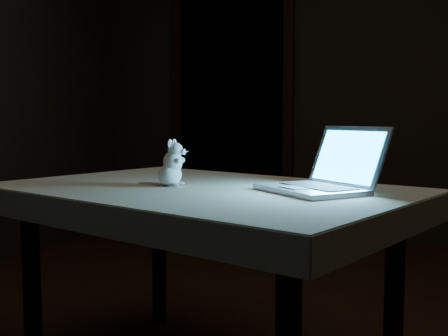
% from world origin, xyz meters
% --- Properties ---
extents(back_wall, '(4.50, 0.04, 2.60)m').
position_xyz_m(back_wall, '(0.00, 2.50, 1.30)').
color(back_wall, black).
rests_on(back_wall, ground).
extents(doorway, '(1.06, 0.36, 2.13)m').
position_xyz_m(doorway, '(-1.10, 2.50, 1.06)').
color(doorway, black).
rests_on(doorway, back_wall).
extents(table, '(1.55, 1.26, 0.72)m').
position_xyz_m(table, '(-0.30, -0.16, 0.36)').
color(table, black).
rests_on(table, floor).
extents(tablecloth, '(1.71, 1.52, 0.09)m').
position_xyz_m(tablecloth, '(-0.26, -0.17, 0.68)').
color(tablecloth, beige).
rests_on(tablecloth, table).
extents(laptop, '(0.45, 0.44, 0.23)m').
position_xyz_m(laptop, '(0.09, -0.18, 0.84)').
color(laptop, silver).
rests_on(laptop, tablecloth).
extents(plush_mouse, '(0.17, 0.17, 0.17)m').
position_xyz_m(plush_mouse, '(-0.42, -0.18, 0.81)').
color(plush_mouse, white).
rests_on(plush_mouse, tablecloth).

